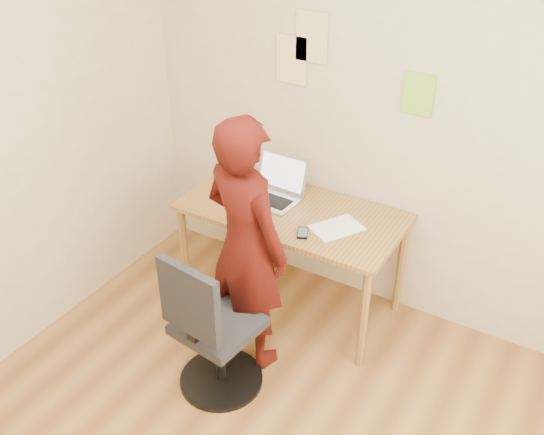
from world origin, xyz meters
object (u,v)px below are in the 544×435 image
Objects in this scene: desk at (292,222)px; office_chair at (211,336)px; phone at (303,233)px; laptop at (274,190)px; person at (246,246)px.

office_chair is (0.00, -0.90, -0.25)m from desk.
office_chair is (-0.18, -0.70, -0.34)m from phone.
phone is at bearing -34.72° from laptop.
person is (-0.00, 0.37, 0.38)m from office_chair.
laptop is 0.46m from phone.
laptop is at bearing 107.50° from office_chair.
person is (0.00, -0.53, 0.13)m from desk.
phone is at bearing -47.48° from desk.
desk is at bearing 97.04° from office_chair.
office_chair is 0.53m from person.
phone is 0.38m from person.
office_chair is (0.18, -0.98, -0.39)m from laptop.
person is (-0.18, -0.33, 0.04)m from phone.
office_chair is at bearing -76.75° from laptop.
laptop is 0.64m from person.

